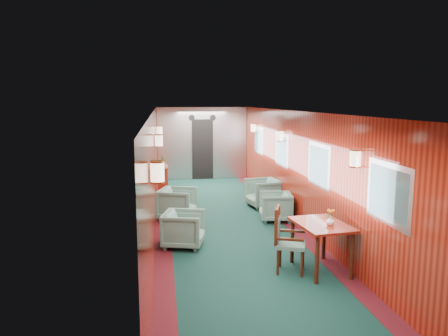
# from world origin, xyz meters

# --- Properties ---
(room) EXTENTS (12.00, 12.10, 2.40)m
(room) POSITION_xyz_m (0.00, 0.00, 1.63)
(room) COLOR black
(room) RESTS_ON ground
(bulkhead) EXTENTS (2.98, 0.17, 2.39)m
(bulkhead) POSITION_xyz_m (0.00, 5.91, 1.18)
(bulkhead) COLOR #B5B8BC
(bulkhead) RESTS_ON ground
(windows_right) EXTENTS (0.02, 8.60, 0.80)m
(windows_right) POSITION_xyz_m (1.49, 0.25, 1.45)
(windows_right) COLOR silver
(windows_right) RESTS_ON ground
(wall_sconces) EXTENTS (2.97, 7.97, 0.25)m
(wall_sconces) POSITION_xyz_m (0.00, 0.57, 1.79)
(wall_sconces) COLOR beige
(wall_sconces) RESTS_ON ground
(dining_table) EXTENTS (0.82, 1.09, 0.76)m
(dining_table) POSITION_xyz_m (1.06, -2.37, 0.64)
(dining_table) COLOR maroon
(dining_table) RESTS_ON ground
(side_chair) EXTENTS (0.57, 0.59, 1.02)m
(side_chair) POSITION_xyz_m (0.50, -2.31, 0.55)
(side_chair) COLOR #1F4943
(side_chair) RESTS_ON ground
(credenza) EXTENTS (0.29, 0.93, 1.11)m
(credenza) POSITION_xyz_m (-1.34, 3.43, 0.43)
(credenza) COLOR maroon
(credenza) RESTS_ON ground
(flower_vase) EXTENTS (0.15, 0.15, 0.13)m
(flower_vase) POSITION_xyz_m (1.15, -2.48, 0.82)
(flower_vase) COLOR white
(flower_vase) RESTS_ON dining_table
(armchair_left_near) EXTENTS (0.86, 0.85, 0.65)m
(armchair_left_near) POSITION_xyz_m (-0.98, -0.94, 0.32)
(armchair_left_near) COLOR #1F4943
(armchair_left_near) RESTS_ON ground
(armchair_left_far) EXTENTS (0.96, 0.95, 0.70)m
(armchair_left_far) POSITION_xyz_m (-1.02, 0.94, 0.35)
(armchair_left_far) COLOR #1F4943
(armchair_left_far) RESTS_ON ground
(armchair_right_near) EXTENTS (0.77, 0.76, 0.63)m
(armchair_right_near) POSITION_xyz_m (1.10, 0.51, 0.31)
(armchair_right_near) COLOR #1F4943
(armchair_right_near) RESTS_ON ground
(armchair_right_far) EXTENTS (0.90, 0.89, 0.70)m
(armchair_right_far) POSITION_xyz_m (1.13, 1.75, 0.35)
(armchair_right_far) COLOR #1F4943
(armchair_right_far) RESTS_ON ground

